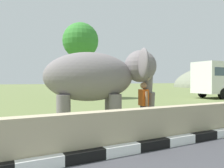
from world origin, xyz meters
name	(u,v)px	position (x,y,z in m)	size (l,w,h in m)	color
barrier_parapet	(84,135)	(2.00, 3.59, 0.50)	(28.00, 0.36, 1.00)	tan
elephant	(99,78)	(3.44, 5.99, 1.82)	(4.08, 2.95, 2.82)	slate
person_handler	(143,103)	(4.89, 5.37, 0.93)	(0.32, 0.63, 1.66)	navy
tree_distant	(81,41)	(7.26, 18.90, 5.48)	(3.42, 3.42, 7.24)	brown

